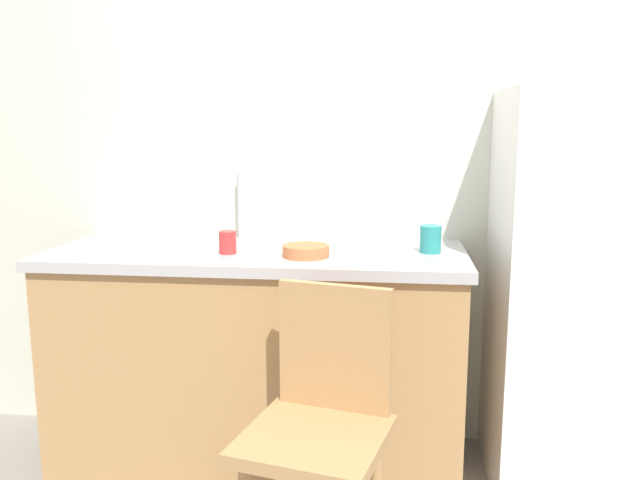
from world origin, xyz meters
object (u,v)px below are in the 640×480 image
at_px(refrigerator, 581,294).
at_px(terracotta_bowl, 306,251).
at_px(cup_red, 228,242).
at_px(cup_teal, 430,239).
at_px(chair, 321,422).

xyz_separation_m(refrigerator, terracotta_bowl, (-1.02, -0.14, 0.17)).
bearing_deg(terracotta_bowl, cup_red, 175.17).
relative_size(refrigerator, cup_teal, 14.65).
height_order(refrigerator, terracotta_bowl, refrigerator).
height_order(refrigerator, chair, refrigerator).
bearing_deg(chair, refrigerator, 48.62).
bearing_deg(refrigerator, cup_teal, -179.14).
height_order(chair, cup_red, cup_red).
bearing_deg(cup_red, refrigerator, 4.78).
bearing_deg(terracotta_bowl, cup_teal, 15.56).
distance_m(cup_red, cup_teal, 0.76).
distance_m(chair, cup_teal, 0.84).
relative_size(refrigerator, cup_red, 17.76).
bearing_deg(cup_teal, refrigerator, 0.86).
distance_m(chair, cup_red, 0.80).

